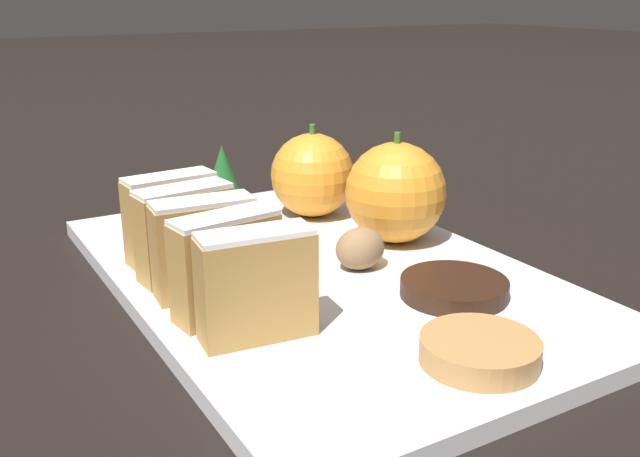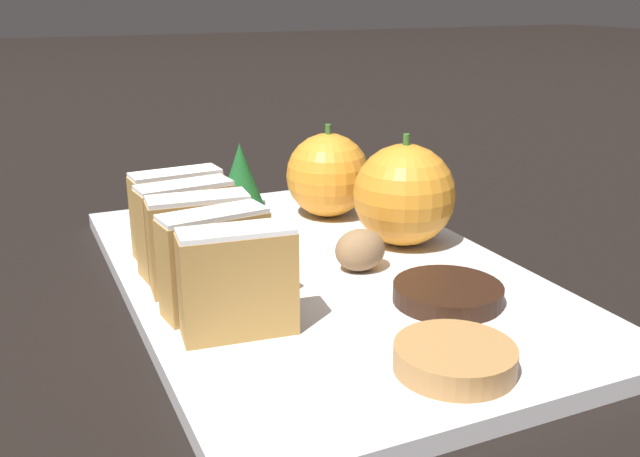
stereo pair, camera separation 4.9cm
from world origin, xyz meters
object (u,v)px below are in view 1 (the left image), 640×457
Objects in this scene: walnut at (360,249)px; chocolate_cookie at (454,288)px; orange_far at (395,193)px; orange_near at (313,175)px.

walnut is 0.52× the size of chocolate_cookie.
orange_far is 2.38× the size of walnut.
orange_near is 1.16× the size of chocolate_cookie.
walnut is 0.08m from chocolate_cookie.
orange_near is 0.13m from walnut.
orange_near is 2.21× the size of walnut.
walnut is (-0.06, -0.04, -0.02)m from orange_far.
orange_far is 0.07m from walnut.
orange_far is at bearing -76.08° from orange_near.
chocolate_cookie is at bearing -92.31° from orange_near.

